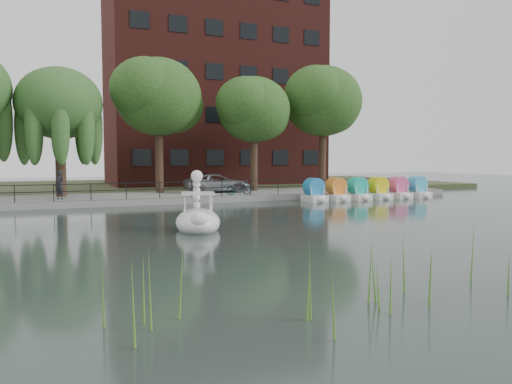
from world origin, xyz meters
TOP-DOWN VIEW (x-y plane):
  - ground_plane at (0.00, 0.00)m, footprint 120.00×120.00m
  - promenade at (0.00, 16.00)m, footprint 40.00×6.00m
  - kerb at (0.00, 13.05)m, footprint 40.00×0.25m
  - land_strip at (0.00, 30.00)m, footprint 60.00×22.00m
  - railing at (0.00, 13.25)m, footprint 32.00×0.05m
  - apartment_building at (7.00, 29.97)m, footprint 20.00×10.07m
  - willow_mid at (-7.50, 17.00)m, footprint 5.32×5.32m
  - broadleaf_center at (-1.00, 18.00)m, footprint 6.00×6.00m
  - broadleaf_right at (6.00, 17.50)m, footprint 5.40×5.40m
  - broadleaf_far at (12.50, 18.50)m, footprint 6.30×6.30m
  - minivan at (2.83, 16.69)m, footprint 2.86×5.53m
  - bicycle at (3.48, 14.08)m, footprint 0.61×1.72m
  - pedestrian at (-7.65, 14.69)m, footprint 0.84×0.85m
  - swan_boat at (-2.83, 2.06)m, footprint 2.38×3.12m
  - pedal_boat_row at (12.00, 11.45)m, footprint 9.65×1.70m

SIDE VIEW (x-z plane):
  - ground_plane at x=0.00m, z-range 0.00..0.00m
  - land_strip at x=0.00m, z-range 0.00..0.36m
  - promenade at x=0.00m, z-range 0.00..0.40m
  - kerb at x=0.00m, z-range 0.00..0.40m
  - swan_boat at x=-2.83m, z-range -0.66..1.70m
  - pedal_boat_row at x=12.00m, z-range -0.09..1.31m
  - bicycle at x=3.48m, z-range 0.40..1.40m
  - railing at x=0.00m, z-range 0.65..1.65m
  - minivan at x=2.83m, z-range 0.40..1.89m
  - pedestrian at x=-7.65m, z-range 0.40..2.38m
  - willow_mid at x=-7.50m, z-range 2.17..10.32m
  - broadleaf_right at x=6.00m, z-range 2.22..10.55m
  - broadleaf_center at x=-1.00m, z-range 2.44..11.69m
  - broadleaf_far at x=12.50m, z-range 2.54..12.25m
  - apartment_building at x=7.00m, z-range 0.36..18.36m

